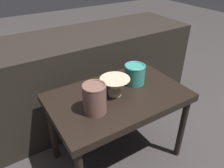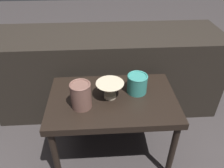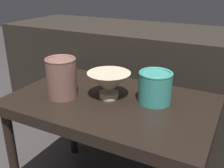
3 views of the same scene
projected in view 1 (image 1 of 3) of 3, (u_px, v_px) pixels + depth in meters
The scene contains 6 objects.
ground_plane at pixel (117, 155), 1.41m from camera, with size 8.00×8.00×0.00m, color #383333.
table at pixel (118, 103), 1.19m from camera, with size 0.73×0.46×0.47m.
couch_backdrop at pixel (78, 77), 1.63m from camera, with size 1.72×0.50×0.64m.
bowl at pixel (115, 85), 1.13m from camera, with size 0.16×0.16×0.10m.
vase_textured_left at pixel (95, 98), 1.00m from camera, with size 0.11×0.11×0.15m.
vase_colorful_right at pixel (135, 74), 1.23m from camera, with size 0.12×0.12×0.11m.
Camera 1 is at (-0.54, -0.80, 1.13)m, focal length 35.00 mm.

